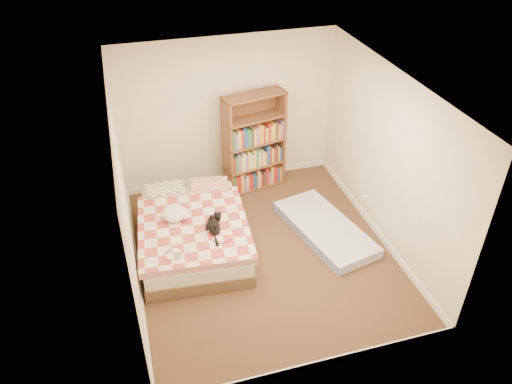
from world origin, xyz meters
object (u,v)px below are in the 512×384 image
object	(u,v)px
bed	(193,230)
floor_mattress	(325,229)
black_cat	(213,224)
white_dog	(175,214)
bookshelf	(254,154)

from	to	relation	value
bed	floor_mattress	xyz separation A→B (m)	(1.92, -0.29, -0.17)
black_cat	white_dog	bearing A→B (deg)	168.92
bookshelf	black_cat	bearing A→B (deg)	-135.11
bookshelf	bed	bearing A→B (deg)	-147.39
white_dog	floor_mattress	bearing A→B (deg)	-18.67
bookshelf	floor_mattress	world-z (taller)	bookshelf
floor_mattress	black_cat	xyz separation A→B (m)	(-1.68, -0.03, 0.47)
bed	white_dog	size ratio (longest dim) A/B	5.18
bed	white_dog	distance (m)	0.40
bookshelf	white_dog	bearing A→B (deg)	-152.69
bookshelf	white_dog	xyz separation A→B (m)	(-1.48, -1.23, -0.02)
bookshelf	floor_mattress	size ratio (longest dim) A/B	0.97
bookshelf	floor_mattress	xyz separation A→B (m)	(0.66, -1.55, -0.52)
bed	black_cat	world-z (taller)	black_cat
floor_mattress	white_dog	xyz separation A→B (m)	(-2.14, 0.32, 0.50)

